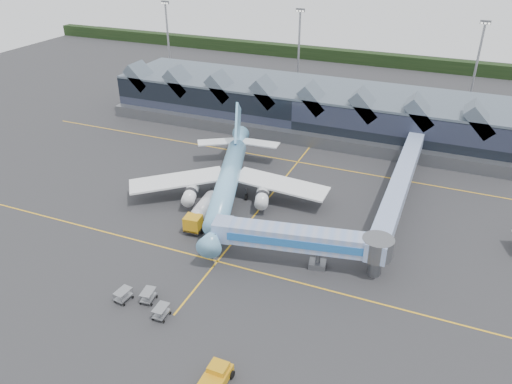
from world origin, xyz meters
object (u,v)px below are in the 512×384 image
at_px(jet_bridge, 312,241).
at_px(pushback_tug, 216,377).
at_px(main_airliner, 228,179).
at_px(fuel_truck, 203,211).

bearing_deg(jet_bridge, pushback_tug, -108.23).
bearing_deg(pushback_tug, main_airliner, 114.03).
height_order(main_airliner, pushback_tug, main_airliner).
relative_size(main_airliner, fuel_truck, 3.86).
distance_m(main_airliner, jet_bridge, 23.12).
xyz_separation_m(jet_bridge, fuel_truck, (-19.60, 4.83, -2.32)).
distance_m(main_airliner, pushback_tug, 39.78).
bearing_deg(fuel_truck, main_airliner, 79.92).
height_order(main_airliner, jet_bridge, main_airliner).
bearing_deg(jet_bridge, main_airliner, 134.49).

